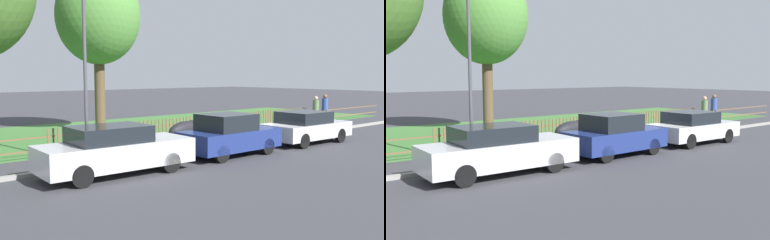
# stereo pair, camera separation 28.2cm
# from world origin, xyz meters

# --- Properties ---
(ground_plane) EXTENTS (120.00, 120.00, 0.00)m
(ground_plane) POSITION_xyz_m (0.00, 0.00, 0.00)
(ground_plane) COLOR #38383D
(kerb_stone) EXTENTS (31.77, 0.20, 0.12)m
(kerb_stone) POSITION_xyz_m (0.00, 0.10, 0.06)
(kerb_stone) COLOR gray
(kerb_stone) RESTS_ON ground
(grass_strip) EXTENTS (31.77, 9.81, 0.01)m
(grass_strip) POSITION_xyz_m (0.00, 7.45, 0.01)
(grass_strip) COLOR #3D7033
(grass_strip) RESTS_ON ground
(park_fence) EXTENTS (31.77, 0.05, 1.02)m
(park_fence) POSITION_xyz_m (-0.00, 2.55, 0.51)
(park_fence) COLOR brown
(park_fence) RESTS_ON ground
(parked_car_silver_hatchback) EXTENTS (4.53, 1.82, 1.44)m
(parked_car_silver_hatchback) POSITION_xyz_m (-7.02, -1.23, 0.73)
(parked_car_silver_hatchback) COLOR #BCBCC1
(parked_car_silver_hatchback) RESTS_ON ground
(parked_car_black_saloon) EXTENTS (3.73, 1.72, 1.50)m
(parked_car_black_saloon) POSITION_xyz_m (-2.40, -1.22, 0.74)
(parked_car_black_saloon) COLOR navy
(parked_car_black_saloon) RESTS_ON ground
(parked_car_navy_estate) EXTENTS (4.08, 1.92, 1.35)m
(parked_car_navy_estate) POSITION_xyz_m (2.04, -1.33, 0.69)
(parked_car_navy_estate) COLOR #BCBCC1
(parked_car_navy_estate) RESTS_ON ground
(covered_motorcycle) EXTENTS (1.88, 0.84, 1.01)m
(covered_motorcycle) POSITION_xyz_m (-2.22, 1.40, 0.61)
(covered_motorcycle) COLOR black
(covered_motorcycle) RESTS_ON ground
(tree_behind_motorcycle) EXTENTS (4.15, 4.15, 8.15)m
(tree_behind_motorcycle) POSITION_xyz_m (-2.82, 7.54, 5.71)
(tree_behind_motorcycle) COLOR brown
(tree_behind_motorcycle) RESTS_ON ground
(pedestrian_near_fence) EXTENTS (0.39, 0.35, 1.68)m
(pedestrian_near_fence) POSITION_xyz_m (7.48, 1.84, 0.95)
(pedestrian_near_fence) COLOR #7F6B51
(pedestrian_near_fence) RESTS_ON ground
(pedestrian_by_lamp) EXTENTS (0.50, 0.50, 1.74)m
(pedestrian_by_lamp) POSITION_xyz_m (8.68, 2.04, 0.98)
(pedestrian_by_lamp) COLOR slate
(pedestrian_by_lamp) RESTS_ON ground
(street_lamp) EXTENTS (0.20, 0.79, 6.55)m
(street_lamp) POSITION_xyz_m (-6.97, 0.56, 4.04)
(street_lamp) COLOR #47474C
(street_lamp) RESTS_ON ground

